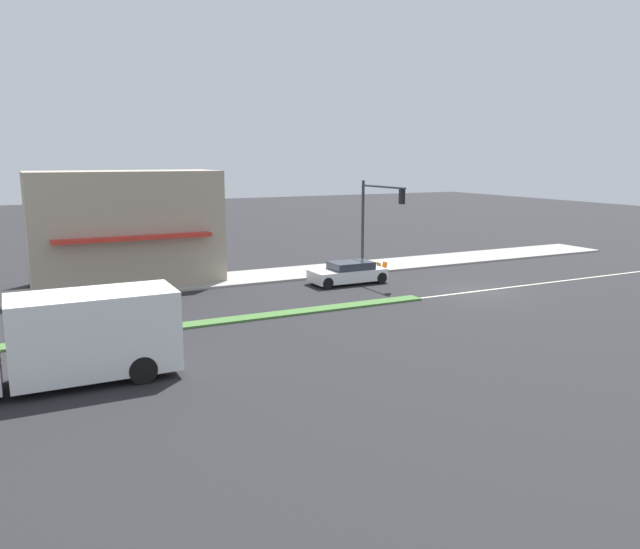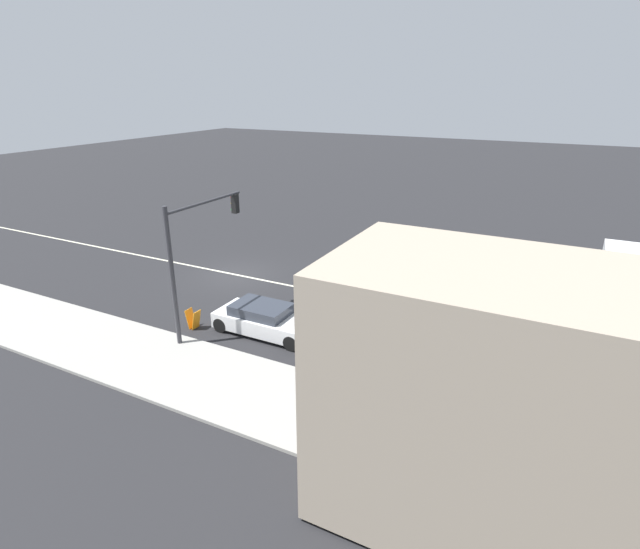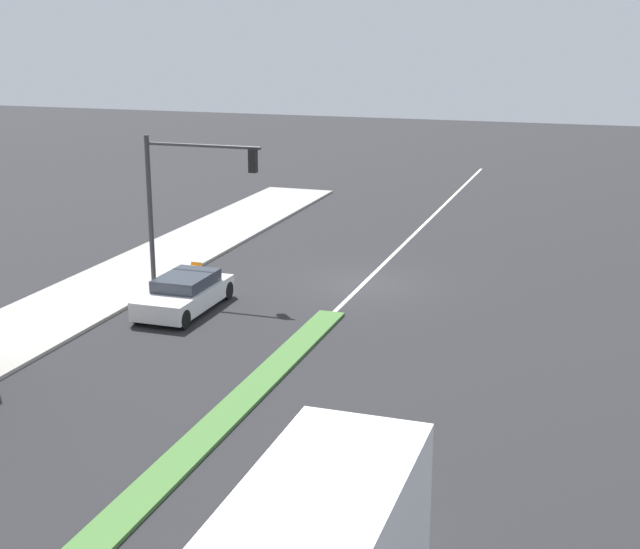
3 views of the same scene
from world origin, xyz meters
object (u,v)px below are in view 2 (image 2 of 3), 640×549
Objects in this scene: van_white at (265,319)px; traffic_signal_main at (195,244)px; pedestrian at (407,444)px; warning_aframe_sign at (193,319)px.

traffic_signal_main is at bearing -65.18° from van_white.
pedestrian reaches higher than van_white.
warning_aframe_sign is at bearing -93.37° from traffic_signal_main.
traffic_signal_main reaches higher than van_white.
traffic_signal_main is 3.36× the size of pedestrian.
pedestrian is (4.09, 10.34, -2.90)m from traffic_signal_main.
pedestrian is 9.48m from van_white.
warning_aframe_sign is 0.19× the size of van_white.
traffic_signal_main is at bearing -111.56° from pedestrian.
warning_aframe_sign is 3.14m from van_white.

